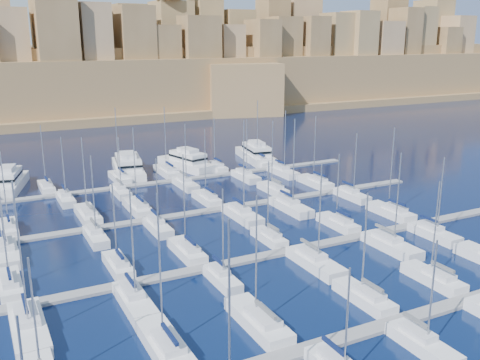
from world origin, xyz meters
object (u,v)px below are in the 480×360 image
sailboat_2 (259,321)px  motor_yacht_a (9,181)px  motor_yacht_b (128,166)px  motor_yacht_c (187,162)px  sailboat_4 (434,278)px  motor_yacht_d (256,154)px

sailboat_2 → motor_yacht_a: (-19.14, 69.16, 0.97)m
motor_yacht_b → motor_yacht_c: bearing=-5.9°
sailboat_4 → motor_yacht_a: (-43.67, 69.90, 0.99)m
sailboat_4 → motor_yacht_b: size_ratio=0.66×
motor_yacht_a → motor_yacht_d: (56.88, 0.67, -0.00)m
sailboat_2 → motor_yacht_c: size_ratio=0.86×
motor_yacht_a → motor_yacht_c: (38.39, 0.30, -0.00)m
motor_yacht_b → motor_yacht_d: 32.04m
motor_yacht_d → sailboat_4: bearing=-100.6°
motor_yacht_b → motor_yacht_c: (13.53, -1.41, 0.00)m
sailboat_4 → motor_yacht_d: 71.80m
sailboat_2 → motor_yacht_c: sailboat_2 is taller
sailboat_2 → motor_yacht_b: size_ratio=0.73×
motor_yacht_b → motor_yacht_d: (32.02, -1.03, 0.00)m
sailboat_2 → motor_yacht_d: (37.74, 69.83, 0.97)m
sailboat_4 → motor_yacht_c: size_ratio=0.78×
sailboat_4 → motor_yacht_a: 82.42m
sailboat_4 → motor_yacht_d: bearing=79.4°
sailboat_2 → motor_yacht_a: sailboat_2 is taller
motor_yacht_c → sailboat_2: bearing=-105.5°
motor_yacht_b → sailboat_4: bearing=-75.3°
sailboat_2 → motor_yacht_a: bearing=105.5°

